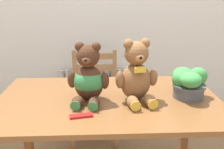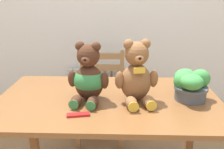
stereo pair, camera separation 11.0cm
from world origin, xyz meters
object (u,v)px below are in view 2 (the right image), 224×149
at_px(chocolate_bar, 78,115).
at_px(teddy_bear_left, 89,77).
at_px(potted_plant, 190,84).
at_px(wooden_chair_behind, 101,94).
at_px(teddy_bear_right, 137,75).

bearing_deg(chocolate_bar, teddy_bear_left, 81.35).
height_order(teddy_bear_left, chocolate_bar, teddy_bear_left).
xyz_separation_m(potted_plant, chocolate_bar, (-0.66, -0.25, -0.09)).
bearing_deg(wooden_chair_behind, potted_plant, 126.68).
xyz_separation_m(teddy_bear_left, teddy_bear_right, (0.29, -0.00, 0.02)).
xyz_separation_m(teddy_bear_left, potted_plant, (0.62, 0.03, -0.05)).
xyz_separation_m(wooden_chair_behind, teddy_bear_right, (0.28, -0.85, 0.48)).
relative_size(teddy_bear_right, potted_plant, 1.45).
bearing_deg(teddy_bear_right, wooden_chair_behind, -81.60).
bearing_deg(teddy_bear_left, teddy_bear_right, -173.26).
xyz_separation_m(teddy_bear_left, chocolate_bar, (-0.03, -0.22, -0.14)).
relative_size(teddy_bear_left, potted_plant, 1.39).
height_order(teddy_bear_right, potted_plant, teddy_bear_right).
bearing_deg(wooden_chair_behind, chocolate_bar, 87.67).
bearing_deg(wooden_chair_behind, teddy_bear_right, 108.18).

